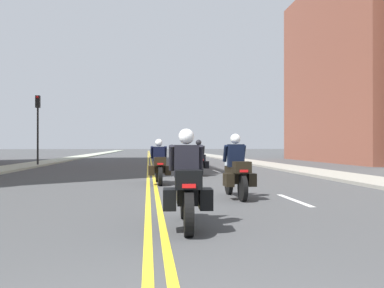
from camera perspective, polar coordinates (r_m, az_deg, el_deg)
name	(u,v)px	position (r m, az deg, el deg)	size (l,w,h in m)	color
ground_plane	(149,157)	(50.22, -5.73, -1.78)	(264.00, 264.00, 0.00)	#3E3F41
sidewalk_left	(79,157)	(50.84, -14.80, -1.68)	(2.18, 144.00, 0.12)	#A0A793
sidewalk_right	(217,157)	(50.88, 3.34, -1.69)	(2.18, 144.00, 0.12)	gray
centreline_yellow_inner	(148,157)	(50.22, -5.87, -1.77)	(0.12, 132.00, 0.01)	yellow
centreline_yellow_outer	(150,157)	(50.22, -5.59, -1.77)	(0.12, 132.00, 0.01)	yellow
lane_dashes_white	(197,164)	(31.44, 0.68, -2.68)	(0.14, 56.40, 0.01)	silver
building_right_1	(373,71)	(39.68, 22.98, 8.95)	(9.77, 17.61, 15.34)	brown
motorcycle_0	(187,188)	(7.02, -0.73, -5.86)	(0.78, 2.27, 1.63)	black
motorcycle_1	(236,172)	(10.98, 5.95, -3.73)	(0.78, 2.16, 1.65)	black
motorcycle_2	(159,166)	(15.03, -4.43, -2.91)	(0.77, 2.27, 1.58)	black
motorcycle_3	(199,161)	(19.40, 0.92, -2.28)	(0.77, 2.24, 1.63)	black
traffic_light_near	(38,117)	(29.79, -19.88, 3.39)	(0.28, 0.38, 4.64)	black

